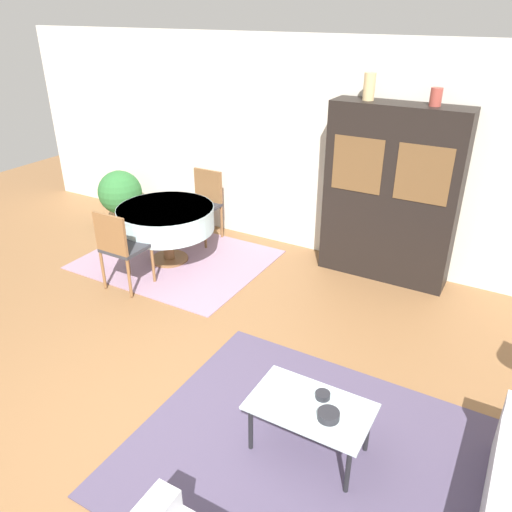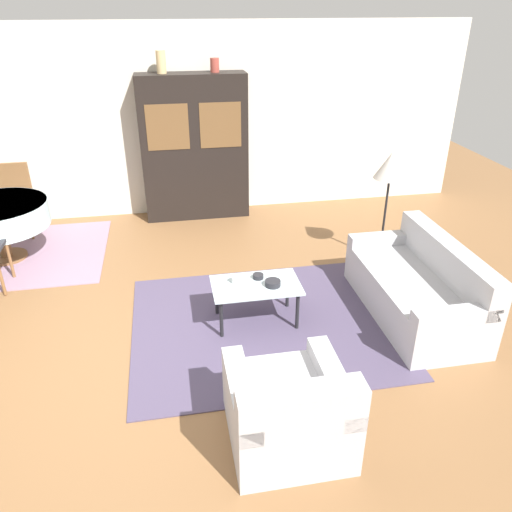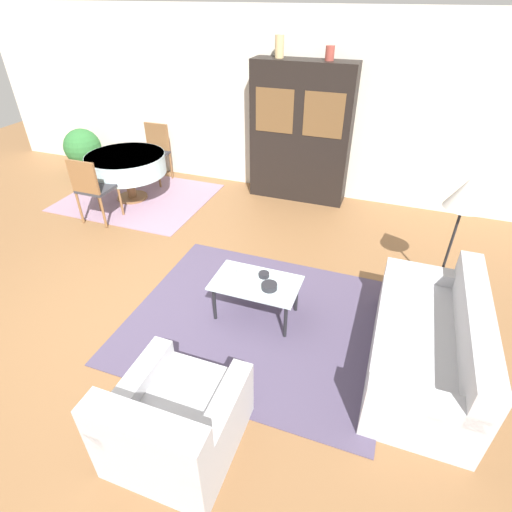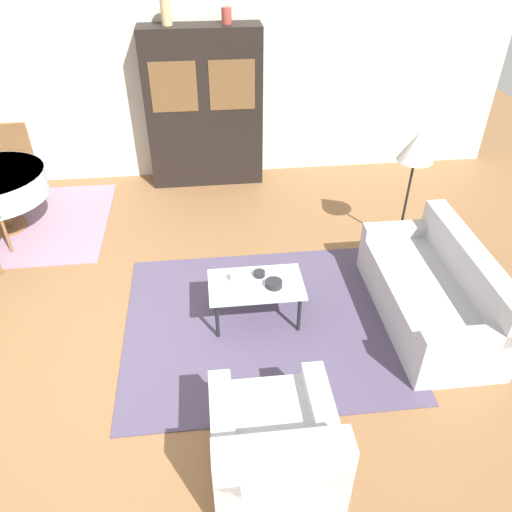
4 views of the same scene
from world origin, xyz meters
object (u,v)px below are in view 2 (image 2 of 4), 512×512
(vase_short, at_px, (215,65))
(cup, at_px, (236,279))
(coffee_table, at_px, (256,289))
(vase_tall, at_px, (161,62))
(bowl, at_px, (273,283))
(display_cabinet, at_px, (195,148))
(dining_chair_far, at_px, (14,194))
(floor_lamp, at_px, (390,170))
(bowl_small, at_px, (258,276))
(armchair, at_px, (289,411))
(couch, at_px, (418,289))

(vase_short, bearing_deg, cup, -93.41)
(coffee_table, bearing_deg, vase_tall, 103.84)
(cup, distance_m, bowl, 0.37)
(display_cabinet, xyz_separation_m, bowl, (0.51, -3.01, -0.57))
(dining_chair_far, height_order, bowl, dining_chair_far)
(floor_lamp, xyz_separation_m, bowl_small, (-1.75, -0.96, -0.71))
(bowl_small, bearing_deg, coffee_table, -110.57)
(floor_lamp, relative_size, bowl, 8.90)
(cup, height_order, bowl, cup)
(cup, relative_size, bowl_small, 0.78)
(display_cabinet, xyz_separation_m, dining_chair_far, (-2.50, -0.19, -0.47))
(armchair, relative_size, display_cabinet, 0.43)
(dining_chair_far, height_order, cup, dining_chair_far)
(couch, relative_size, vase_tall, 6.04)
(dining_chair_far, bearing_deg, floor_lamp, 160.03)
(armchair, height_order, cup, armchair)
(display_cabinet, bearing_deg, vase_tall, 179.86)
(couch, distance_m, bowl_small, 1.65)
(coffee_table, bearing_deg, floor_lamp, 30.92)
(floor_lamp, xyz_separation_m, vase_short, (-1.81, 1.88, 0.98))
(armchair, relative_size, vase_tall, 3.09)
(bowl, bearing_deg, coffee_table, 161.41)
(bowl, relative_size, bowl_small, 1.43)
(vase_short, bearing_deg, vase_tall, -180.00)
(coffee_table, distance_m, bowl_small, 0.14)
(display_cabinet, height_order, cup, display_cabinet)
(cup, distance_m, bowl_small, 0.24)
(couch, bearing_deg, vase_tall, 37.58)
(coffee_table, relative_size, floor_lamp, 0.63)
(display_cabinet, xyz_separation_m, floor_lamp, (2.14, -1.88, 0.13))
(cup, bearing_deg, vase_short, 86.59)
(bowl, height_order, vase_tall, vase_tall)
(armchair, height_order, coffee_table, armchair)
(armchair, height_order, bowl_small, armchair)
(dining_chair_far, relative_size, bowl_small, 8.85)
(dining_chair_far, relative_size, cup, 11.37)
(couch, distance_m, vase_tall, 4.36)
(bowl, xyz_separation_m, vase_tall, (-0.88, 3.01, 1.74))
(coffee_table, relative_size, cup, 10.33)
(dining_chair_far, xyz_separation_m, cup, (2.66, -2.70, -0.09))
(dining_chair_far, height_order, floor_lamp, floor_lamp)
(armchair, xyz_separation_m, cup, (-0.14, 1.64, 0.19))
(cup, height_order, bowl_small, cup)
(couch, xyz_separation_m, cup, (-1.86, 0.22, 0.19))
(bowl_small, bearing_deg, armchair, -93.17)
(bowl, bearing_deg, bowl_small, 123.86)
(bowl, bearing_deg, cup, 161.58)
(vase_tall, bearing_deg, armchair, -81.49)
(couch, relative_size, vase_short, 9.54)
(armchair, xyz_separation_m, bowl_small, (0.09, 1.69, 0.17))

